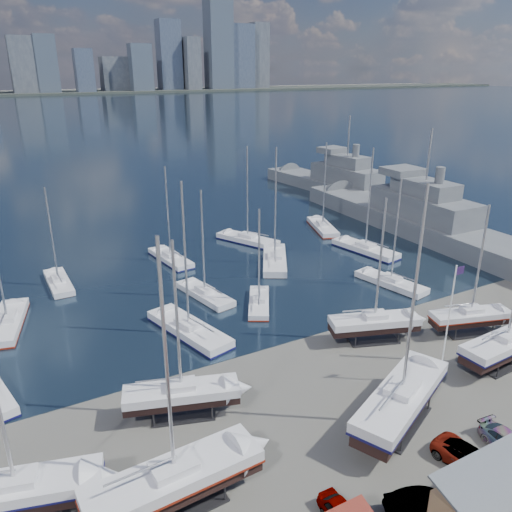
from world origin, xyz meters
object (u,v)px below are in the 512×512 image
naval_ship_west (345,188)px  sailboat_cradle_0 (17,492)px  flagpole (449,319)px  naval_ship_east (420,224)px

naval_ship_west → sailboat_cradle_0: bearing=123.4°
sailboat_cradle_0 → flagpole: bearing=11.3°
naval_ship_west → flagpole: (-35.44, -58.36, 4.61)m
naval_ship_east → flagpole: (-29.67, -31.33, 4.60)m
naval_ship_east → naval_ship_west: bearing=-10.7°
naval_ship_east → naval_ship_west: 27.64m
naval_ship_east → flagpole: 43.40m
naval_ship_west → naval_ship_east: bearing=161.9°
naval_ship_west → flagpole: naval_ship_west is taller
naval_ship_east → naval_ship_west: naval_ship_east is taller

